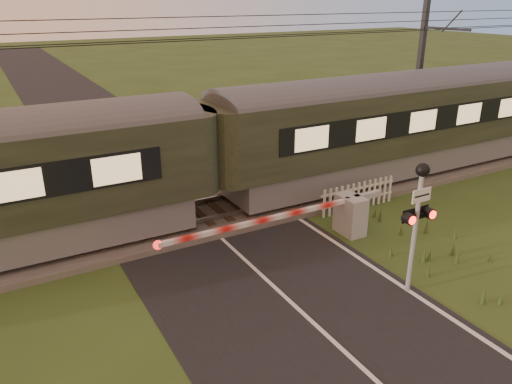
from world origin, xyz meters
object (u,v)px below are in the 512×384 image
train (205,153)px  crossing_signal (418,206)px  picket_fence (358,196)px  boom_gate (342,215)px  catenary_mast (420,73)px

train → crossing_signal: size_ratio=12.22×
picket_fence → train: bearing=157.7°
boom_gate → crossing_signal: size_ratio=2.18×
boom_gate → catenary_mast: catenary_mast is taller
catenary_mast → crossing_signal: bearing=-135.7°
catenary_mast → picket_fence: bearing=-148.1°
train → picket_fence: (4.63, -1.89, -1.66)m
boom_gate → catenary_mast: bearing=33.0°
catenary_mast → train: bearing=-168.8°
train → crossing_signal: bearing=-69.1°
boom_gate → crossing_signal: (-0.49, -3.19, 1.58)m
boom_gate → picket_fence: size_ratio=2.35×
picket_fence → catenary_mast: (6.63, 4.12, 3.04)m
crossing_signal → boom_gate: bearing=81.3°
boom_gate → crossing_signal: crossing_signal is taller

